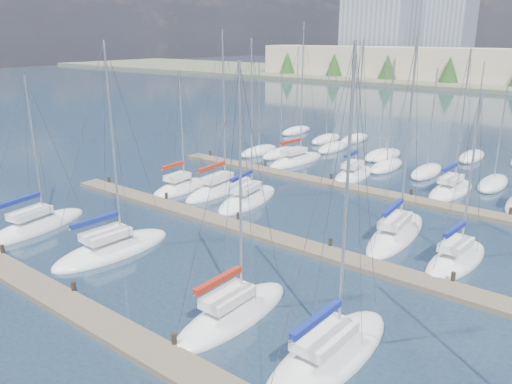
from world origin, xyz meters
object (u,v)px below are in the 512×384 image
Objects in this scene: sailboat_l at (456,260)px; sailboat_o at (353,175)px; sailboat_n at (296,160)px; sailboat_e at (329,354)px; sailboat_j at (248,199)px; sailboat_b at (37,226)px; sailboat_d at (233,314)px; sailboat_p at (451,190)px; sailboat_i at (220,189)px; sailboat_h at (180,188)px; sailboat_c at (113,249)px; sailboat_k at (396,234)px.

sailboat_o is at bearing 140.55° from sailboat_l.
sailboat_n is 8.01m from sailboat_o.
sailboat_j is at bearing 140.06° from sailboat_e.
sailboat_d is at bearing -9.98° from sailboat_b.
sailboat_i is at bearing -139.60° from sailboat_p.
sailboat_h is 0.86× the size of sailboat_p.
sailboat_p is 0.94× the size of sailboat_c.
sailboat_o is 1.23× the size of sailboat_h.
sailboat_n is at bearing 163.33° from sailboat_o.
sailboat_b is (-1.37, -13.24, -0.01)m from sailboat_h.
sailboat_i is 1.05× the size of sailboat_j.
sailboat_c is 1.20× the size of sailboat_b.
sailboat_c is at bearing -65.73° from sailboat_h.
sailboat_e is (17.04, -1.08, 0.01)m from sailboat_c.
sailboat_n is 1.11× the size of sailboat_c.
sailboat_l is at bearing -67.72° from sailboat_p.
sailboat_p is 35.15m from sailboat_b.
sailboat_o is at bearing 123.74° from sailboat_k.
sailboat_h is 20.23m from sailboat_k.
sailboat_o is at bearing 117.29° from sailboat_e.
sailboat_o is 13.92m from sailboat_i.
sailboat_n reaches higher than sailboat_b.
sailboat_i reaches higher than sailboat_o.
sailboat_h is at bearing 74.79° from sailboat_b.
sailboat_e is 15.54m from sailboat_k.
sailboat_d is at bearing -50.44° from sailboat_i.
sailboat_c is 13.65m from sailboat_j.
sailboat_d is (-6.89, -13.51, 0.01)m from sailboat_l.
sailboat_o is 0.95× the size of sailboat_i.
sailboat_n reaches higher than sailboat_c.
sailboat_h is at bearing -139.87° from sailboat_p.
sailboat_j is at bearing -68.65° from sailboat_n.
sailboat_p is 0.92× the size of sailboat_k.
sailboat_i is 21.94m from sailboat_l.
sailboat_n is at bearing 101.18° from sailboat_c.
sailboat_n is at bearing -178.58° from sailboat_p.
sailboat_i is 1.05× the size of sailboat_c.
sailboat_h is 0.86× the size of sailboat_d.
sailboat_e is (20.96, -28.77, -0.01)m from sailboat_n.
sailboat_l is 17.99m from sailboat_j.
sailboat_d is 5.53m from sailboat_e.
sailboat_h is 7.07m from sailboat_j.
sailboat_k is (9.73, -12.13, -0.01)m from sailboat_o.
sailboat_i is 1.11× the size of sailboat_d.
sailboat_n is 1.11× the size of sailboat_j.
sailboat_h is 27.05m from sailboat_e.
sailboat_j is at bearing -15.44° from sailboat_i.
sailboat_e is at bearing -0.52° from sailboat_c.
sailboat_n is 1.33× the size of sailboat_b.
sailboat_d is 19.36m from sailboat_b.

